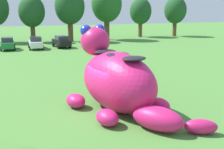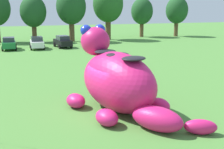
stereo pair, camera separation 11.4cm
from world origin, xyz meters
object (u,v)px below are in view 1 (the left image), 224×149
(car_green, at_px, (8,44))
(car_white, at_px, (36,43))
(spectator_by_cars, at_px, (97,47))
(giant_inflatable_creature, at_px, (118,81))
(car_black, at_px, (61,42))

(car_green, distance_m, car_white, 3.74)
(spectator_by_cars, bearing_deg, giant_inflatable_creature, -102.33)
(car_green, relative_size, spectator_by_cars, 2.40)
(car_green, height_order, car_white, same)
(giant_inflatable_creature, distance_m, spectator_by_cars, 20.49)
(car_black, relative_size, spectator_by_cars, 2.52)
(car_white, distance_m, spectator_by_cars, 10.00)
(giant_inflatable_creature, relative_size, car_green, 2.11)
(giant_inflatable_creature, distance_m, car_white, 27.42)
(car_green, relative_size, car_black, 0.95)
(giant_inflatable_creature, bearing_deg, car_black, 87.47)
(car_white, height_order, spectator_by_cars, car_white)
(car_green, height_order, car_black, same)
(car_green, relative_size, car_white, 1.00)
(car_green, bearing_deg, car_black, -0.30)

